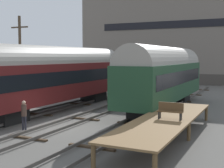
{
  "coord_description": "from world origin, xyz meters",
  "views": [
    {
      "loc": [
        11.53,
        -16.27,
        4.55
      ],
      "look_at": [
        0.0,
        7.87,
        2.2
      ],
      "focal_mm": 50.0,
      "sensor_mm": 36.0,
      "label": 1
    }
  ],
  "objects": [
    {
      "name": "track_right",
      "position": [
        4.07,
        0.0,
        0.14
      ],
      "size": [
        2.6,
        60.0,
        0.26
      ],
      "color": "#4C4742",
      "rests_on": "ground"
    },
    {
      "name": "train_car_green",
      "position": [
        4.07,
        9.88,
        3.06
      ],
      "size": [
        3.13,
        15.99,
        5.41
      ],
      "color": "black",
      "rests_on": "ground"
    },
    {
      "name": "warehouse_building",
      "position": [
        -3.39,
        40.77,
        8.92
      ],
      "size": [
        31.27,
        12.09,
        17.85
      ],
      "color": "#46403A",
      "rests_on": "ground"
    },
    {
      "name": "bench",
      "position": [
        7.13,
        0.4,
        1.61
      ],
      "size": [
        1.4,
        0.4,
        0.91
      ],
      "color": "brown",
      "rests_on": "station_platform"
    },
    {
      "name": "track_middle",
      "position": [
        0.0,
        0.0,
        0.14
      ],
      "size": [
        2.6,
        60.0,
        0.26
      ],
      "color": "#4C4742",
      "rests_on": "ground"
    },
    {
      "name": "station_platform",
      "position": [
        6.84,
        0.51,
        1.04
      ],
      "size": [
        2.9,
        12.28,
        1.13
      ],
      "color": "brown",
      "rests_on": "ground"
    },
    {
      "name": "person_worker",
      "position": [
        -1.58,
        -1.46,
        1.12
      ],
      "size": [
        0.32,
        0.32,
        1.84
      ],
      "color": "#282833",
      "rests_on": "ground"
    },
    {
      "name": "ground_plane",
      "position": [
        0.0,
        0.0,
        0.0
      ],
      "size": [
        200.0,
        200.0,
        0.0
      ],
      "primitive_type": "plane",
      "color": "#56544F"
    },
    {
      "name": "track_left",
      "position": [
        -4.07,
        0.0,
        0.14
      ],
      "size": [
        2.6,
        60.0,
        0.26
      ],
      "color": "#4C4742",
      "rests_on": "ground"
    },
    {
      "name": "utility_pole",
      "position": [
        -7.41,
        4.84,
        4.19
      ],
      "size": [
        1.8,
        0.24,
        8.05
      ],
      "color": "#473828",
      "rests_on": "ground"
    },
    {
      "name": "train_car_maroon",
      "position": [
        -4.07,
        5.86,
        3.09
      ],
      "size": [
        3.1,
        18.77,
        5.44
      ],
      "color": "black",
      "rests_on": "ground"
    }
  ]
}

